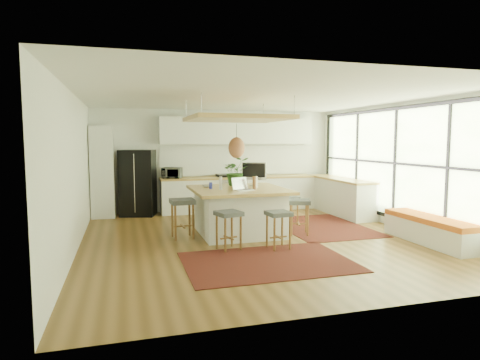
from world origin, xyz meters
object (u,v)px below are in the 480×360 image
object	(u,v)px
island_plant	(236,174)
laptop	(243,184)
stool_right_back	(288,209)
stool_near_right	(278,229)
fridge	(138,179)
stool_left_side	(183,220)
island	(239,211)
stool_right_front	(299,217)
stool_near_left	(229,229)
microwave	(172,172)
monitor	(254,174)

from	to	relation	value
island_plant	laptop	bearing A→B (deg)	-95.39
stool_right_back	island_plant	size ratio (longest dim) A/B	1.07
stool_right_back	laptop	xyz separation A→B (m)	(-1.30, -0.83, 0.70)
stool_near_right	stool_right_back	distance (m)	2.04
fridge	stool_left_side	size ratio (longest dim) A/B	2.17
island	stool_near_right	size ratio (longest dim) A/B	2.79
island	stool_left_side	size ratio (longest dim) A/B	2.43
stool_right_front	laptop	xyz separation A→B (m)	(-1.15, 0.07, 0.70)
stool_near_left	microwave	bearing A→B (deg)	97.94
microwave	stool_near_left	bearing A→B (deg)	-62.59
fridge	microwave	distance (m)	0.88
stool_left_side	microwave	world-z (taller)	microwave
fridge	stool_right_front	size ratio (longest dim) A/B	2.35
stool_near_left	laptop	xyz separation A→B (m)	(0.50, 0.80, 0.70)
stool_near_left	stool_right_back	bearing A→B (deg)	42.19
stool_near_left	stool_left_side	bearing A→B (deg)	121.39
stool_near_right	laptop	bearing A→B (deg)	109.86
stool_right_back	monitor	distance (m)	1.21
stool_left_side	island	bearing A→B (deg)	3.22
fridge	stool_right_back	xyz separation A→B (m)	(3.19, -2.15, -0.57)
stool_near_left	stool_right_back	xyz separation A→B (m)	(1.80, 1.63, 0.00)
microwave	stool_left_side	bearing A→B (deg)	-73.03
stool_near_right	island_plant	bearing A→B (deg)	98.56
fridge	stool_right_front	distance (m)	4.35
island	monitor	world-z (taller)	monitor
island	stool_right_front	distance (m)	1.22
fridge	microwave	xyz separation A→B (m)	(0.86, 0.02, 0.16)
stool_right_back	island_plant	xyz separation A→B (m)	(-1.22, 0.01, 0.81)
island	stool_near_left	world-z (taller)	island
microwave	island_plant	xyz separation A→B (m)	(1.11, -2.16, 0.08)
stool_near_left	monitor	size ratio (longest dim) A/B	1.23
stool_near_left	fridge	bearing A→B (deg)	110.19
monitor	microwave	xyz separation A→B (m)	(-1.47, 2.32, -0.10)
stool_right_front	microwave	xyz separation A→B (m)	(-2.18, 3.07, 0.73)
laptop	stool_right_front	bearing A→B (deg)	-24.44
stool_left_side	laptop	size ratio (longest dim) A/B	2.05
microwave	stool_near_right	bearing A→B (deg)	-51.37
stool_right_front	island_plant	xyz separation A→B (m)	(-1.07, 0.92, 0.81)
stool_near_right	stool_right_back	world-z (taller)	stool_near_right
fridge	stool_near_left	bearing A→B (deg)	-54.01
stool_left_side	laptop	world-z (taller)	laptop
stool_near_right	stool_right_front	bearing A→B (deg)	48.64
stool_left_side	monitor	size ratio (longest dim) A/B	1.38
fridge	island_plant	size ratio (longest dim) A/B	2.73
stool_right_front	stool_left_side	world-z (taller)	stool_left_side
fridge	island	size ratio (longest dim) A/B	0.90
stool_near_right	stool_right_back	bearing A→B (deg)	62.41
island	stool_right_front	size ratio (longest dim) A/B	2.62
island	stool_right_front	xyz separation A→B (m)	(1.15, -0.40, -0.11)
stool_near_right	monitor	size ratio (longest dim) A/B	1.20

